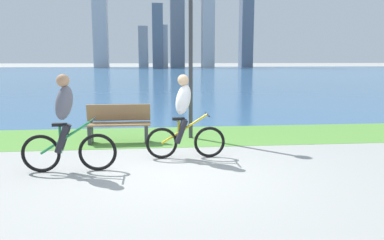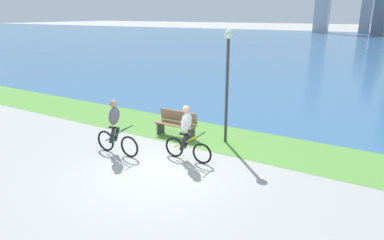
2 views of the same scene
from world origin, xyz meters
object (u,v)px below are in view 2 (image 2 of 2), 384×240
Objects in this scene: cyclist_lead at (187,133)px; bench_near_path at (176,124)px; cyclist_trailing at (115,128)px; lamppost_tall at (227,70)px.

bench_near_path is (-1.42, 1.60, -0.38)m from cyclist_lead.
cyclist_lead is at bearing 18.59° from cyclist_trailing.
cyclist_trailing reaches higher than bench_near_path.
cyclist_trailing reaches higher than cyclist_lead.
cyclist_lead is at bearing -99.60° from lamppost_tall.
cyclist_lead is 2.55m from lamppost_tall.
lamppost_tall is (1.75, 0.35, 1.98)m from bench_near_path.
cyclist_trailing is at bearing -106.68° from bench_near_path.
lamppost_tall reaches higher than bench_near_path.
cyclist_trailing is 3.94m from lamppost_tall.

